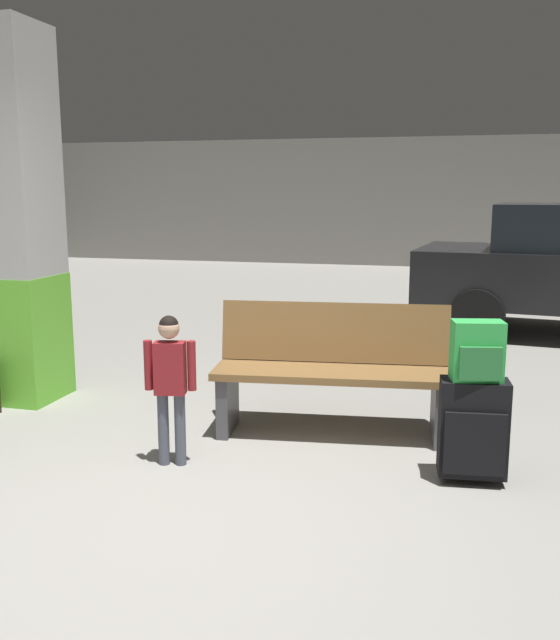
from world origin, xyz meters
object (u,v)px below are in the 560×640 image
at_px(child, 170,374).
at_px(structural_pillar, 14,220).
at_px(backpack_bright, 477,352).
at_px(suitcase, 473,428).
at_px(bench, 332,371).

bearing_deg(child, structural_pillar, 149.50).
bearing_deg(child, backpack_bright, 6.13).
xyz_separation_m(suitcase, backpack_bright, (0.00, -0.00, 0.45)).
bearing_deg(backpack_bright, structural_pillar, 166.81).
relative_size(suitcase, child, 0.65).
relative_size(bench, suitcase, 2.73).
bearing_deg(structural_pillar, backpack_bright, -13.19).
xyz_separation_m(suitcase, child, (-1.78, -0.19, 0.25)).
bearing_deg(suitcase, structural_pillar, 166.81).
relative_size(structural_pillar, child, 3.11).
distance_m(structural_pillar, child, 2.17).
height_order(suitcase, backpack_bright, backpack_bright).
relative_size(structural_pillar, backpack_bright, 8.51).
bearing_deg(suitcase, child, -173.85).
distance_m(bench, backpack_bright, 1.17).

